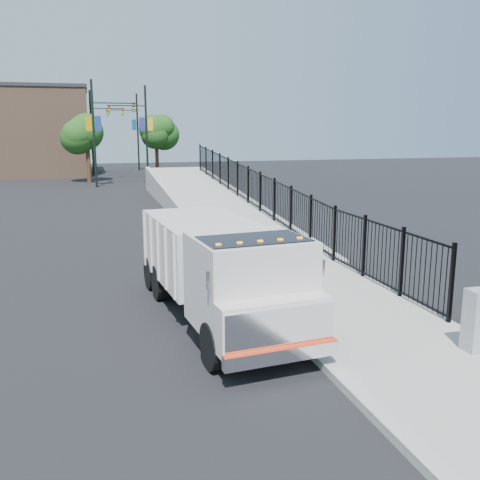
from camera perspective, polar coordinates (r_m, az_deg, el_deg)
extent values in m
plane|color=black|center=(13.24, 3.40, -7.75)|extent=(120.00, 120.00, 0.00)
cube|color=#9E998E|center=(12.30, 15.15, -9.43)|extent=(3.55, 12.00, 0.12)
cube|color=#ADAAA3|center=(11.47, 6.72, -10.56)|extent=(0.30, 12.00, 0.16)
cube|color=#9E998E|center=(28.82, -3.01, 2.96)|extent=(3.95, 24.06, 3.19)
cube|color=black|center=(25.23, 2.15, 3.77)|extent=(0.10, 28.00, 1.80)
cube|color=black|center=(12.87, -2.60, -5.96)|extent=(1.50, 6.30, 0.20)
cube|color=silver|center=(10.70, 0.97, -4.51)|extent=(2.34, 2.21, 1.84)
cube|color=silver|center=(9.85, 3.49, -8.82)|extent=(2.21, 0.84, 0.92)
cube|color=silver|center=(9.56, 4.35, -9.48)|extent=(2.11, 0.27, 0.78)
cube|color=silver|center=(9.68, 4.49, -12.16)|extent=(2.21, 0.37, 0.26)
cube|color=#FF401A|center=(9.62, 4.51, -11.41)|extent=(2.20, 0.25, 0.06)
cube|color=black|center=(10.36, 1.45, -1.92)|extent=(2.12, 1.38, 0.78)
cube|color=silver|center=(13.73, -4.22, -0.88)|extent=(2.55, 4.04, 1.56)
cube|color=silver|center=(9.39, -3.43, -4.26)|extent=(0.06, 0.06, 0.32)
cube|color=silver|center=(10.29, 8.85, -2.95)|extent=(0.06, 0.06, 0.32)
cube|color=orange|center=(9.69, -2.32, -0.54)|extent=(0.10, 0.08, 0.06)
cube|color=orange|center=(9.83, -0.04, -0.36)|extent=(0.10, 0.08, 0.06)
cube|color=orange|center=(9.98, 2.17, -0.18)|extent=(0.10, 0.08, 0.06)
cube|color=orange|center=(10.15, 4.31, 0.00)|extent=(0.10, 0.08, 0.06)
cube|color=orange|center=(10.33, 6.38, 0.16)|extent=(0.10, 0.08, 0.06)
cylinder|color=black|center=(10.15, -2.81, -11.24)|extent=(0.38, 0.94, 0.92)
cylinder|color=black|center=(10.86, 7.03, -9.74)|extent=(0.38, 0.94, 0.92)
cylinder|color=black|center=(14.25, -8.53, -4.51)|extent=(0.38, 0.94, 0.92)
cylinder|color=black|center=(14.76, -1.20, -3.80)|extent=(0.38, 0.94, 0.92)
cylinder|color=black|center=(15.20, -9.37, -3.49)|extent=(0.38, 0.94, 0.92)
cylinder|color=black|center=(15.68, -2.46, -2.87)|extent=(0.38, 0.94, 0.92)
imported|color=brown|center=(12.62, 6.14, -3.98)|extent=(0.55, 0.72, 1.78)
cube|color=gray|center=(11.59, 24.20, -7.81)|extent=(0.55, 0.40, 1.25)
ellipsoid|color=silver|center=(14.66, 4.56, -5.15)|extent=(0.33, 0.33, 0.08)
cylinder|color=black|center=(42.53, -15.32, 10.83)|extent=(0.18, 0.18, 8.00)
cube|color=black|center=(42.62, -13.27, 14.03)|extent=(3.20, 0.08, 0.08)
cube|color=black|center=(42.70, -11.27, 13.64)|extent=(0.18, 0.22, 0.60)
cube|color=navy|center=(42.54, -14.89, 11.93)|extent=(0.45, 0.04, 1.10)
cube|color=#C58B06|center=(42.53, -15.86, 11.88)|extent=(0.45, 0.04, 1.10)
cylinder|color=black|center=(47.42, -9.94, 11.13)|extent=(0.18, 0.18, 8.00)
cube|color=black|center=(47.31, -12.02, 13.84)|extent=(3.20, 0.08, 0.08)
cube|color=black|center=(47.22, -13.80, 13.34)|extent=(0.18, 0.22, 0.60)
cube|color=gold|center=(47.45, -9.54, 12.11)|extent=(0.45, 0.04, 1.10)
cube|color=navy|center=(47.38, -10.40, 12.08)|extent=(0.45, 0.04, 1.10)
cylinder|color=black|center=(54.62, -15.54, 10.95)|extent=(0.18, 0.18, 8.00)
cube|color=black|center=(54.68, -13.96, 13.44)|extent=(3.20, 0.08, 0.08)
cube|color=black|center=(54.74, -12.39, 13.15)|extent=(0.18, 0.22, 0.60)
cube|color=navy|center=(54.62, -15.22, 11.81)|extent=(0.45, 0.04, 1.10)
cube|color=orange|center=(54.61, -15.96, 11.77)|extent=(0.45, 0.04, 1.10)
cylinder|color=black|center=(58.83, -10.85, 11.20)|extent=(0.18, 0.18, 8.00)
cube|color=black|center=(58.74, -12.53, 13.37)|extent=(3.20, 0.08, 0.08)
cube|color=black|center=(58.66, -13.96, 12.97)|extent=(0.18, 0.22, 0.60)
cube|color=red|center=(58.86, -10.53, 11.99)|extent=(0.45, 0.04, 1.10)
cube|color=#0C4B8D|center=(58.80, -11.22, 11.96)|extent=(0.45, 0.04, 1.10)
cylinder|color=#382314|center=(46.25, -15.86, 7.87)|extent=(0.36, 0.36, 3.20)
sphere|color=#194714|center=(46.16, -16.03, 10.84)|extent=(3.01, 3.01, 3.01)
cylinder|color=#382314|center=(53.82, -8.84, 8.67)|extent=(0.36, 0.36, 3.20)
sphere|color=#194714|center=(53.75, -8.93, 11.22)|extent=(2.81, 2.81, 2.81)
cylinder|color=#382314|center=(58.21, -16.82, 8.54)|extent=(0.36, 0.36, 3.20)
sphere|color=#194714|center=(58.14, -16.96, 10.90)|extent=(2.86, 2.86, 2.86)
cube|color=#8C664C|center=(55.99, -21.09, 10.61)|extent=(10.00, 10.00, 8.00)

